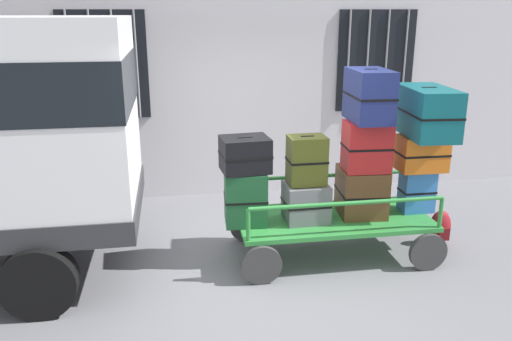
{
  "coord_description": "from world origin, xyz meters",
  "views": [
    {
      "loc": [
        -0.9,
        -5.16,
        2.74
      ],
      "look_at": [
        -0.03,
        0.12,
        1.08
      ],
      "focal_mm": 36.29,
      "sensor_mm": 36.0,
      "label": 1
    }
  ],
  "objects_px": {
    "suitcase_center_bottom": "(361,191)",
    "backpack": "(440,228)",
    "luggage_cart": "(333,224)",
    "suitcase_midright_top": "(427,112)",
    "suitcase_left_bottom": "(245,197)",
    "suitcase_midleft_middle": "(307,160)",
    "suitcase_center_middle": "(367,146)",
    "suitcase_center_top": "(369,95)",
    "suitcase_left_middle": "(245,154)",
    "suitcase_midright_bottom": "(417,190)",
    "suitcase_midleft_bottom": "(306,202)",
    "suitcase_midright_middle": "(422,153)"
  },
  "relations": [
    {
      "from": "luggage_cart",
      "to": "suitcase_midright_bottom",
      "type": "xyz_separation_m",
      "value": [
        1.01,
        0.02,
        0.34
      ]
    },
    {
      "from": "suitcase_midleft_bottom",
      "to": "backpack",
      "type": "bearing_deg",
      "value": 2.97
    },
    {
      "from": "suitcase_left_bottom",
      "to": "suitcase_midright_top",
      "type": "bearing_deg",
      "value": -0.63
    },
    {
      "from": "suitcase_left_bottom",
      "to": "suitcase_midleft_middle",
      "type": "bearing_deg",
      "value": -1.84
    },
    {
      "from": "suitcase_midright_top",
      "to": "suitcase_midright_bottom",
      "type": "bearing_deg",
      "value": 90.0
    },
    {
      "from": "suitcase_midright_bottom",
      "to": "suitcase_left_middle",
      "type": "bearing_deg",
      "value": -179.52
    },
    {
      "from": "suitcase_midleft_middle",
      "to": "suitcase_midright_top",
      "type": "relative_size",
      "value": 0.58
    },
    {
      "from": "suitcase_left_middle",
      "to": "suitcase_center_middle",
      "type": "height_order",
      "value": "suitcase_center_middle"
    },
    {
      "from": "suitcase_midright_middle",
      "to": "suitcase_center_top",
      "type": "bearing_deg",
      "value": 179.68
    },
    {
      "from": "suitcase_left_middle",
      "to": "suitcase_center_top",
      "type": "relative_size",
      "value": 0.81
    },
    {
      "from": "suitcase_center_middle",
      "to": "suitcase_midright_bottom",
      "type": "distance_m",
      "value": 0.89
    },
    {
      "from": "suitcase_left_bottom",
      "to": "suitcase_midleft_bottom",
      "type": "relative_size",
      "value": 1.22
    },
    {
      "from": "suitcase_midright_middle",
      "to": "backpack",
      "type": "height_order",
      "value": "suitcase_midright_middle"
    },
    {
      "from": "suitcase_left_middle",
      "to": "backpack",
      "type": "xyz_separation_m",
      "value": [
        2.39,
        0.04,
        -1.05
      ]
    },
    {
      "from": "suitcase_center_top",
      "to": "suitcase_left_middle",
      "type": "bearing_deg",
      "value": 179.42
    },
    {
      "from": "suitcase_left_middle",
      "to": "suitcase_midleft_bottom",
      "type": "height_order",
      "value": "suitcase_left_middle"
    },
    {
      "from": "luggage_cart",
      "to": "suitcase_midright_top",
      "type": "bearing_deg",
      "value": -1.35
    },
    {
      "from": "suitcase_left_middle",
      "to": "suitcase_midleft_middle",
      "type": "distance_m",
      "value": 0.68
    },
    {
      "from": "suitcase_midleft_middle",
      "to": "suitcase_center_middle",
      "type": "xyz_separation_m",
      "value": [
        0.68,
        -0.01,
        0.13
      ]
    },
    {
      "from": "luggage_cart",
      "to": "suitcase_center_top",
      "type": "distance_m",
      "value": 1.52
    },
    {
      "from": "suitcase_midleft_bottom",
      "to": "suitcase_midright_top",
      "type": "xyz_separation_m",
      "value": [
        1.35,
        0.02,
        0.98
      ]
    },
    {
      "from": "luggage_cart",
      "to": "suitcase_center_top",
      "type": "height_order",
      "value": "suitcase_center_top"
    },
    {
      "from": "suitcase_midleft_bottom",
      "to": "suitcase_midright_middle",
      "type": "xyz_separation_m",
      "value": [
        1.35,
        0.03,
        0.5
      ]
    },
    {
      "from": "suitcase_left_middle",
      "to": "suitcase_midright_middle",
      "type": "bearing_deg",
      "value": -0.49
    },
    {
      "from": "suitcase_center_middle",
      "to": "suitcase_center_top",
      "type": "distance_m",
      "value": 0.56
    },
    {
      "from": "suitcase_midright_bottom",
      "to": "suitcase_midright_top",
      "type": "relative_size",
      "value": 0.55
    },
    {
      "from": "suitcase_left_bottom",
      "to": "suitcase_center_top",
      "type": "height_order",
      "value": "suitcase_center_top"
    },
    {
      "from": "suitcase_midright_bottom",
      "to": "suitcase_midright_middle",
      "type": "relative_size",
      "value": 0.93
    },
    {
      "from": "backpack",
      "to": "suitcase_center_top",
      "type": "bearing_deg",
      "value": -176.85
    },
    {
      "from": "suitcase_left_middle",
      "to": "backpack",
      "type": "bearing_deg",
      "value": 1.04
    },
    {
      "from": "suitcase_center_top",
      "to": "suitcase_midright_middle",
      "type": "height_order",
      "value": "suitcase_center_top"
    },
    {
      "from": "suitcase_center_top",
      "to": "suitcase_midright_bottom",
      "type": "xyz_separation_m",
      "value": [
        0.68,
        0.03,
        -1.13
      ]
    },
    {
      "from": "suitcase_center_bottom",
      "to": "backpack",
      "type": "height_order",
      "value": "suitcase_center_bottom"
    },
    {
      "from": "suitcase_center_middle",
      "to": "backpack",
      "type": "bearing_deg",
      "value": 4.75
    },
    {
      "from": "luggage_cart",
      "to": "suitcase_left_bottom",
      "type": "distance_m",
      "value": 1.09
    },
    {
      "from": "luggage_cart",
      "to": "suitcase_center_bottom",
      "type": "distance_m",
      "value": 0.5
    },
    {
      "from": "suitcase_midright_bottom",
      "to": "suitcase_midright_top",
      "type": "bearing_deg",
      "value": -90.0
    },
    {
      "from": "suitcase_center_top",
      "to": "suitcase_midright_bottom",
      "type": "relative_size",
      "value": 1.34
    },
    {
      "from": "suitcase_center_bottom",
      "to": "suitcase_midright_bottom",
      "type": "xyz_separation_m",
      "value": [
        0.68,
        -0.01,
        -0.02
      ]
    },
    {
      "from": "suitcase_midleft_middle",
      "to": "suitcase_center_middle",
      "type": "bearing_deg",
      "value": -1.13
    },
    {
      "from": "suitcase_center_top",
      "to": "suitcase_midright_top",
      "type": "relative_size",
      "value": 0.74
    },
    {
      "from": "suitcase_midleft_bottom",
      "to": "suitcase_center_middle",
      "type": "relative_size",
      "value": 0.89
    },
    {
      "from": "suitcase_midleft_middle",
      "to": "suitcase_center_top",
      "type": "bearing_deg",
      "value": 1.34
    },
    {
      "from": "luggage_cart",
      "to": "suitcase_midleft_bottom",
      "type": "bearing_deg",
      "value": -173.4
    },
    {
      "from": "suitcase_left_middle",
      "to": "suitcase_center_bottom",
      "type": "distance_m",
      "value": 1.45
    },
    {
      "from": "suitcase_center_bottom",
      "to": "suitcase_center_middle",
      "type": "relative_size",
      "value": 1.02
    },
    {
      "from": "suitcase_center_top",
      "to": "suitcase_midright_bottom",
      "type": "distance_m",
      "value": 1.32
    },
    {
      "from": "luggage_cart",
      "to": "backpack",
      "type": "xyz_separation_m",
      "value": [
        1.38,
        0.05,
        -0.17
      ]
    },
    {
      "from": "suitcase_midleft_bottom",
      "to": "suitcase_center_bottom",
      "type": "xyz_separation_m",
      "value": [
        0.68,
        0.07,
        0.06
      ]
    },
    {
      "from": "suitcase_center_bottom",
      "to": "suitcase_center_top",
      "type": "xyz_separation_m",
      "value": [
        0.0,
        -0.04,
        1.11
      ]
    }
  ]
}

